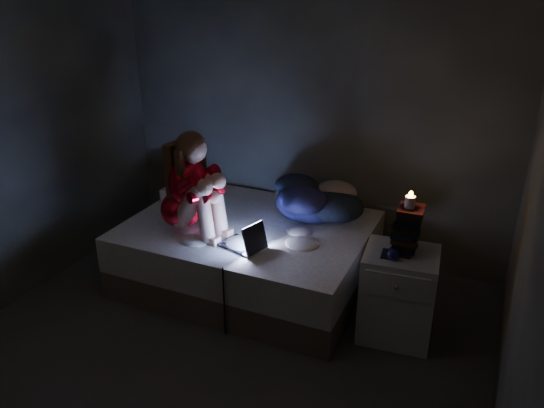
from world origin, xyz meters
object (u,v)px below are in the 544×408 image
Objects in this scene: laptop at (241,233)px; bed at (249,253)px; phone at (386,253)px; nightstand at (398,294)px; candle at (410,204)px; woman at (181,180)px.

bed is at bearing 125.42° from laptop.
nightstand is at bearing 30.52° from phone.
laptop is 1.25m from candle.
candle is 0.57× the size of phone.
bed is 1.30m from phone.
candle is (0.01, 0.03, 0.69)m from nightstand.
woman reaches higher than phone.
woman is 1.75m from candle.
candle reaches higher than laptop.
phone reaches higher than bed.
laptop is 1.22m from nightstand.
bed is 24.20× the size of candle.
woman is 1.25× the size of nightstand.
bed is 5.92× the size of laptop.
bed is at bearing 164.28° from nightstand.
bed is 13.83× the size of phone.
bed is 2.32× the size of woman.
laptop is at bearing -178.85° from nightstand.
woman is 1.85m from nightstand.
nightstand is 0.69m from candle.
woman reaches higher than bed.
nightstand is 8.36× the size of candle.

